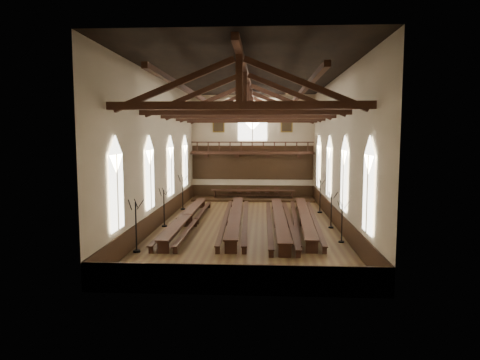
% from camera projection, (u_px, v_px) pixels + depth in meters
% --- Properties ---
extents(ground, '(26.00, 26.00, 0.00)m').
position_uv_depth(ground, '(247.00, 225.00, 29.29)').
color(ground, brown).
rests_on(ground, ground).
extents(room_walls, '(26.00, 26.00, 26.00)m').
position_uv_depth(room_walls, '(248.00, 130.00, 28.61)').
color(room_walls, '#C5B195').
rests_on(room_walls, ground).
extents(wainscot_band, '(12.00, 26.00, 1.20)m').
position_uv_depth(wainscot_band, '(247.00, 216.00, 29.22)').
color(wainscot_band, '#311B0E').
rests_on(wainscot_band, ground).
extents(side_windows, '(11.85, 19.80, 4.50)m').
position_uv_depth(side_windows, '(248.00, 170.00, 28.90)').
color(side_windows, white).
rests_on(side_windows, room_walls).
extents(end_window, '(2.80, 0.12, 3.80)m').
position_uv_depth(end_window, '(253.00, 124.00, 41.34)').
color(end_window, white).
rests_on(end_window, room_walls).
extents(minstrels_gallery, '(11.80, 1.24, 3.70)m').
position_uv_depth(minstrels_gallery, '(252.00, 158.00, 41.45)').
color(minstrels_gallery, '#391B12').
rests_on(minstrels_gallery, room_walls).
extents(portraits, '(7.75, 0.09, 1.45)m').
position_uv_depth(portraits, '(253.00, 125.00, 41.35)').
color(portraits, brown).
rests_on(portraits, room_walls).
extents(roof_trusses, '(11.70, 25.70, 2.80)m').
position_uv_depth(roof_trusses, '(248.00, 103.00, 28.43)').
color(roof_trusses, '#391B12').
rests_on(roof_trusses, room_walls).
extents(refectory_row_a, '(1.59, 14.63, 0.77)m').
position_uv_depth(refectory_row_a, '(187.00, 217.00, 29.02)').
color(refectory_row_a, '#391B12').
rests_on(refectory_row_a, ground).
extents(refectory_row_b, '(1.91, 15.13, 0.82)m').
position_uv_depth(refectory_row_b, '(235.00, 216.00, 29.15)').
color(refectory_row_b, '#391B12').
rests_on(refectory_row_b, ground).
extents(refectory_row_c, '(1.66, 15.01, 0.81)m').
position_uv_depth(refectory_row_c, '(279.00, 218.00, 28.45)').
color(refectory_row_c, '#391B12').
rests_on(refectory_row_c, ground).
extents(refectory_row_d, '(1.92, 14.85, 0.79)m').
position_uv_depth(refectory_row_d, '(305.00, 217.00, 29.06)').
color(refectory_row_d, '#391B12').
rests_on(refectory_row_d, ground).
extents(dais, '(11.40, 2.93, 0.20)m').
position_uv_depth(dais, '(253.00, 199.00, 40.59)').
color(dais, '#311B0E').
rests_on(dais, ground).
extents(high_table, '(7.95, 0.94, 0.74)m').
position_uv_depth(high_table, '(253.00, 191.00, 40.51)').
color(high_table, '#391B12').
rests_on(high_table, dais).
extents(high_chairs, '(4.95, 0.45, 0.92)m').
position_uv_depth(high_chairs, '(253.00, 191.00, 41.29)').
color(high_chairs, '#391B12').
rests_on(high_chairs, dais).
extents(candelabrum_left_near, '(0.84, 0.83, 2.82)m').
position_uv_depth(candelabrum_left_near, '(136.00, 236.00, 22.31)').
color(candelabrum_left_near, black).
rests_on(candelabrum_left_near, ground).
extents(candelabrum_left_mid, '(0.77, 0.79, 2.63)m').
position_uv_depth(candelabrum_left_mid, '(164.00, 215.00, 28.59)').
color(candelabrum_left_mid, black).
rests_on(candelabrum_left_mid, ground).
extents(candelabrum_left_far, '(0.86, 0.86, 2.89)m').
position_uv_depth(candelabrum_left_far, '(183.00, 199.00, 35.16)').
color(candelabrum_left_far, black).
rests_on(candelabrum_left_far, ground).
extents(candelabrum_right_near, '(0.68, 0.73, 2.39)m').
position_uv_depth(candelabrum_right_near, '(342.00, 230.00, 24.35)').
color(candelabrum_right_near, black).
rests_on(candelabrum_right_near, ground).
extents(candelabrum_right_mid, '(0.69, 0.74, 2.43)m').
position_uv_depth(candelabrum_right_mid, '(331.00, 217.00, 28.16)').
color(candelabrum_right_mid, black).
rests_on(candelabrum_right_mid, ground).
extents(candelabrum_right_far, '(0.82, 0.82, 2.77)m').
position_uv_depth(candelabrum_right_far, '(320.00, 202.00, 33.68)').
color(candelabrum_right_far, black).
rests_on(candelabrum_right_far, ground).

